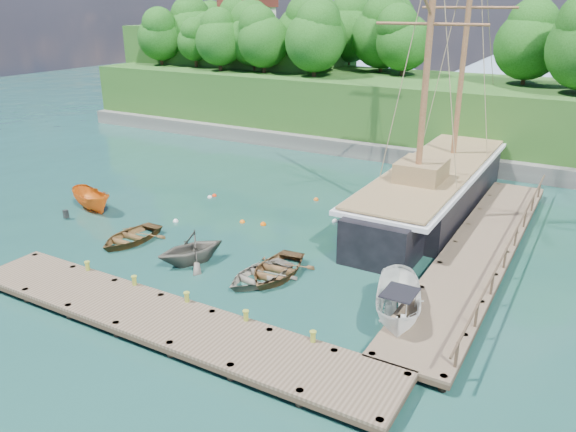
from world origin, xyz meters
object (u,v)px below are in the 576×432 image
(rowboat_2, at_px, (276,275))
(rowboat_3, at_px, (259,280))
(motorboat_orange, at_px, (93,210))
(schooner, at_px, (434,190))
(rowboat_1, at_px, (192,263))
(cabin_boat_white, at_px, (397,323))
(rowboat_0, at_px, (131,242))

(rowboat_2, xyz_separation_m, rowboat_3, (-0.45, -0.85, 0.00))
(motorboat_orange, distance_m, schooner, 22.00)
(rowboat_1, bearing_deg, cabin_boat_white, 24.53)
(rowboat_0, bearing_deg, schooner, 48.37)
(rowboat_0, relative_size, cabin_boat_white, 0.80)
(rowboat_1, distance_m, rowboat_2, 4.58)
(rowboat_0, bearing_deg, cabin_boat_white, -1.63)
(rowboat_3, relative_size, cabin_boat_white, 0.77)
(motorboat_orange, relative_size, schooner, 0.14)
(rowboat_0, xyz_separation_m, rowboat_2, (9.15, 0.51, 0.00))
(motorboat_orange, bearing_deg, rowboat_2, -80.29)
(rowboat_3, bearing_deg, schooner, 86.16)
(rowboat_2, xyz_separation_m, schooner, (3.76, 13.55, 1.15))
(rowboat_0, relative_size, rowboat_3, 1.04)
(rowboat_3, height_order, motorboat_orange, motorboat_orange)
(motorboat_orange, bearing_deg, rowboat_1, -88.44)
(rowboat_1, bearing_deg, rowboat_0, -159.31)
(rowboat_1, height_order, motorboat_orange, rowboat_1)
(rowboat_1, relative_size, rowboat_2, 0.84)
(cabin_boat_white, bearing_deg, rowboat_3, 158.40)
(rowboat_3, bearing_deg, motorboat_orange, -178.90)
(rowboat_3, height_order, schooner, schooner)
(rowboat_3, xyz_separation_m, schooner, (4.20, 14.40, 1.15))
(motorboat_orange, xyz_separation_m, schooner, (18.73, 11.48, 1.15))
(schooner, bearing_deg, rowboat_0, -132.56)
(cabin_boat_white, distance_m, schooner, 15.08)
(rowboat_1, xyz_separation_m, rowboat_3, (4.03, 0.10, 0.00))
(rowboat_0, xyz_separation_m, cabin_boat_white, (15.77, -0.70, 0.00))
(rowboat_1, height_order, schooner, schooner)
(motorboat_orange, distance_m, cabin_boat_white, 21.83)
(rowboat_1, bearing_deg, motorboat_orange, -170.06)
(rowboat_2, xyz_separation_m, motorboat_orange, (-14.97, 2.07, 0.00))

